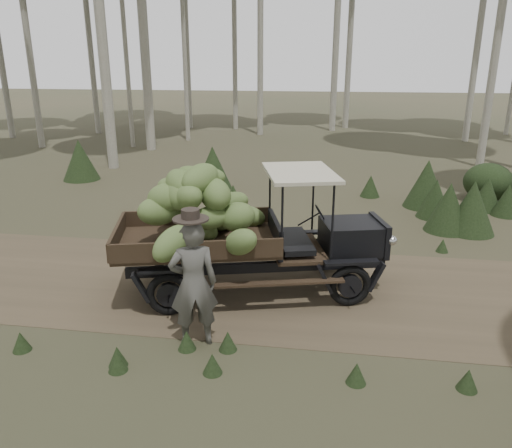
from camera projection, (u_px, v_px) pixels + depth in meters
The scene contains 5 objects.
ground at pixel (158, 280), 9.56m from camera, with size 120.00×120.00×0.00m, color #473D2B.
dirt_track at pixel (158, 280), 9.56m from camera, with size 70.00×4.00×0.01m, color brown.
banana_truck at pixel (225, 217), 8.68m from camera, with size 5.03×3.05×2.44m.
farmer at pixel (193, 282), 7.15m from camera, with size 0.81×0.67×2.08m.
undergrowth at pixel (273, 258), 9.18m from camera, with size 20.18×21.41×1.40m.
Camera 1 is at (3.18, -8.36, 4.03)m, focal length 35.00 mm.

